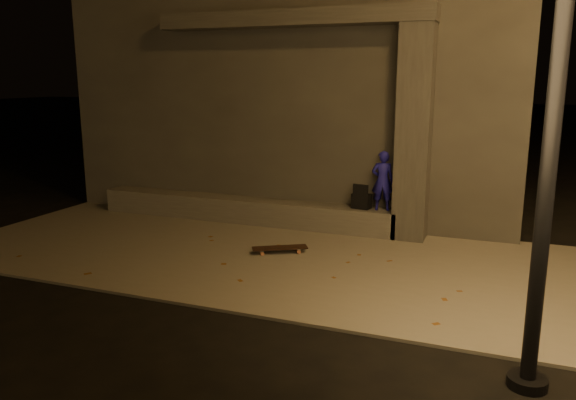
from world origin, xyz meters
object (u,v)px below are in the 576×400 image
at_px(column, 414,134).
at_px(backpack, 362,200).
at_px(skateboarder, 383,181).
at_px(skateboard, 280,248).

distance_m(column, backpack, 1.48).
relative_size(column, skateboarder, 3.43).
bearing_deg(skateboard, backpack, 30.12).
height_order(skateboarder, backpack, skateboarder).
distance_m(skateboarder, backpack, 0.52).
bearing_deg(skateboard, column, 11.86).
height_order(skateboarder, skateboard, skateboarder).
xyz_separation_m(skateboarder, skateboard, (-1.27, -1.64, -0.90)).
bearing_deg(column, backpack, 180.00).
height_order(column, backpack, column).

